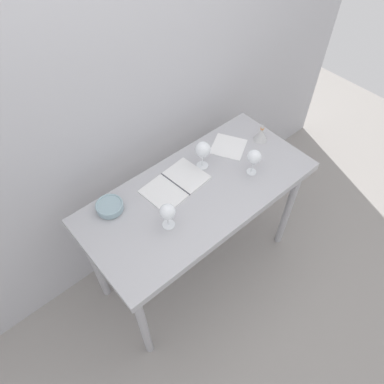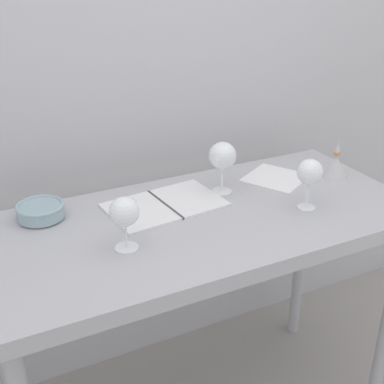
% 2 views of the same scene
% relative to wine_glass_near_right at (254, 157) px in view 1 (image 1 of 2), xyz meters
% --- Properties ---
extents(ground_plane, '(6.00, 6.00, 0.00)m').
position_rel_wine_glass_near_right_xyz_m(ground_plane, '(-0.33, 0.11, -1.02)').
color(ground_plane, gray).
extents(back_wall, '(3.80, 0.04, 2.60)m').
position_rel_wine_glass_near_right_xyz_m(back_wall, '(-0.33, 0.60, 0.28)').
color(back_wall, '#B4B4B9').
rests_on(back_wall, ground_plane).
extents(steel_counter, '(1.40, 0.65, 0.90)m').
position_rel_wine_glass_near_right_xyz_m(steel_counter, '(-0.33, 0.10, -0.23)').
color(steel_counter, '#AAAAAF').
rests_on(steel_counter, ground_plane).
extents(wine_glass_near_right, '(0.08, 0.08, 0.17)m').
position_rel_wine_glass_near_right_xyz_m(wine_glass_near_right, '(0.00, 0.00, 0.00)').
color(wine_glass_near_right, white).
rests_on(wine_glass_near_right, steel_counter).
extents(wine_glass_far_right, '(0.09, 0.09, 0.18)m').
position_rel_wine_glass_near_right_xyz_m(wine_glass_far_right, '(-0.19, 0.23, 0.01)').
color(wine_glass_far_right, white).
rests_on(wine_glass_far_right, steel_counter).
extents(wine_glass_near_left, '(0.09, 0.09, 0.16)m').
position_rel_wine_glass_near_right_xyz_m(wine_glass_near_left, '(-0.61, 0.03, -0.01)').
color(wine_glass_near_left, white).
rests_on(wine_glass_near_left, steel_counter).
extents(open_notebook, '(0.40, 0.27, 0.01)m').
position_rel_wine_glass_near_right_xyz_m(open_notebook, '(-0.41, 0.22, -0.12)').
color(open_notebook, silver).
rests_on(open_notebook, steel_counter).
extents(tasting_sheet_upper, '(0.27, 0.27, 0.00)m').
position_rel_wine_glass_near_right_xyz_m(tasting_sheet_upper, '(0.05, 0.25, -0.12)').
color(tasting_sheet_upper, white).
rests_on(tasting_sheet_upper, steel_counter).
extents(tasting_bowl, '(0.15, 0.15, 0.05)m').
position_rel_wine_glass_near_right_xyz_m(tasting_bowl, '(-0.79, 0.31, -0.10)').
color(tasting_bowl, beige).
rests_on(tasting_bowl, steel_counter).
extents(decanter_funnel, '(0.09, 0.09, 0.13)m').
position_rel_wine_glass_near_right_xyz_m(decanter_funnel, '(0.25, 0.16, -0.08)').
color(decanter_funnel, '#BCBCBC').
rests_on(decanter_funnel, steel_counter).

